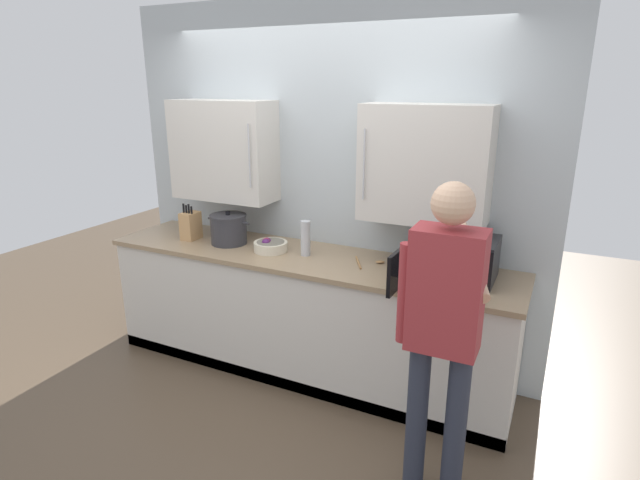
# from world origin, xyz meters

# --- Properties ---
(ground_plane) EXTENTS (9.55, 9.55, 0.00)m
(ground_plane) POSITION_xyz_m (0.00, 0.00, 0.00)
(ground_plane) COLOR #4C3D2D
(back_wall_tiled) EXTENTS (3.34, 0.44, 2.70)m
(back_wall_tiled) POSITION_xyz_m (0.00, 1.11, 1.43)
(back_wall_tiled) COLOR #B2BCC1
(back_wall_tiled) RESTS_ON ground_plane
(counter_unit) EXTENTS (3.06, 0.69, 0.92)m
(counter_unit) POSITION_xyz_m (0.00, 0.78, 0.46)
(counter_unit) COLOR beige
(counter_unit) RESTS_ON ground_plane
(microwave_oven) EXTENTS (0.53, 0.72, 0.27)m
(microwave_oven) POSITION_xyz_m (1.03, 0.82, 1.05)
(microwave_oven) COLOR black
(microwave_oven) RESTS_ON counter_unit
(thermos_flask) EXTENTS (0.07, 0.07, 0.25)m
(thermos_flask) POSITION_xyz_m (0.01, 0.79, 1.05)
(thermos_flask) COLOR #B7BABF
(thermos_flask) RESTS_ON counter_unit
(wooden_spoon) EXTENTS (0.23, 0.22, 0.02)m
(wooden_spoon) POSITION_xyz_m (0.48, 0.83, 0.93)
(wooden_spoon) COLOR #A37547
(wooden_spoon) RESTS_ON counter_unit
(knife_block) EXTENTS (0.11, 0.15, 0.29)m
(knife_block) POSITION_xyz_m (-0.99, 0.75, 1.03)
(knife_block) COLOR tan
(knife_block) RESTS_ON counter_unit
(fruit_bowl) EXTENTS (0.25, 0.25, 0.10)m
(fruit_bowl) POSITION_xyz_m (-0.27, 0.76, 0.96)
(fruit_bowl) COLOR beige
(fruit_bowl) RESTS_ON counter_unit
(stock_pot) EXTENTS (0.37, 0.28, 0.26)m
(stock_pot) POSITION_xyz_m (-0.66, 0.78, 1.03)
(stock_pot) COLOR #2D2D33
(stock_pot) RESTS_ON counter_unit
(person_figure) EXTENTS (0.44, 0.62, 1.70)m
(person_figure) POSITION_xyz_m (1.18, -0.02, 1.02)
(person_figure) COLOR #282D3D
(person_figure) RESTS_ON ground_plane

